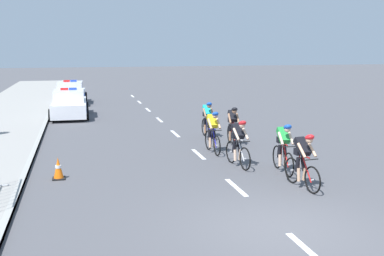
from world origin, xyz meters
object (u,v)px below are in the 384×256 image
object	(u,v)px
police_car_second	(71,94)
traffic_cone_near	(58,169)
police_car_nearest	(69,105)
cyclist_second	(284,147)
cyclist_fourth	(213,131)
cyclist_sixth	(207,119)
cyclist_third	(238,142)
cyclist_fifth	(233,125)
cyclist_lead	(303,160)

from	to	relation	value
police_car_second	traffic_cone_near	xyz separation A→B (m)	(-0.15, -18.17, -0.37)
police_car_nearest	police_car_second	size ratio (longest dim) A/B	0.99
police_car_nearest	cyclist_second	bearing A→B (deg)	-63.89
cyclist_fourth	cyclist_sixth	world-z (taller)	same
cyclist_third	cyclist_fourth	bearing A→B (deg)	96.45
cyclist_fifth	cyclist_sixth	bearing A→B (deg)	106.83
cyclist_sixth	police_car_second	size ratio (longest dim) A/B	0.38
cyclist_fifth	cyclist_fourth	bearing A→B (deg)	-137.85
cyclist_fourth	cyclist_sixth	distance (m)	2.76
cyclist_third	police_car_second	distance (m)	18.87
cyclist_fourth	police_car_second	bearing A→B (deg)	107.63
cyclist_fourth	cyclist_sixth	xyz separation A→B (m)	(0.57, 2.70, 0.00)
police_car_nearest	police_car_second	bearing A→B (deg)	90.01
cyclist_fourth	police_car_second	world-z (taller)	police_car_second
police_car_second	police_car_nearest	bearing A→B (deg)	-89.99
cyclist_fifth	cyclist_sixth	size ratio (longest dim) A/B	1.00
cyclist_fourth	cyclist_second	bearing A→B (deg)	-66.53
cyclist_fifth	traffic_cone_near	size ratio (longest dim) A/B	2.69
cyclist_lead	cyclist_sixth	size ratio (longest dim) A/B	1.00
cyclist_second	police_car_nearest	world-z (taller)	police_car_nearest
cyclist_lead	traffic_cone_near	bearing A→B (deg)	158.81
cyclist_third	police_car_nearest	xyz separation A→B (m)	(-5.33, 12.11, -0.11)
cyclist_second	cyclist_third	size ratio (longest dim) A/B	1.00
cyclist_third	cyclist_second	bearing A→B (deg)	-42.25
police_car_nearest	traffic_cone_near	size ratio (longest dim) A/B	6.92
cyclist_second	police_car_second	distance (m)	20.14
police_car_nearest	police_car_second	world-z (taller)	same
cyclist_lead	police_car_nearest	xyz separation A→B (m)	(-6.24, 14.66, -0.11)
police_car_second	cyclist_sixth	bearing A→B (deg)	-66.99
cyclist_lead	police_car_nearest	distance (m)	15.93
cyclist_second	cyclist_sixth	bearing A→B (deg)	97.43
cyclist_second	cyclist_third	xyz separation A→B (m)	(-1.09, 0.99, 0.00)
cyclist_fourth	cyclist_fifth	xyz separation A→B (m)	(1.09, 0.99, 0.00)
cyclist_sixth	cyclist_third	bearing A→B (deg)	-94.07
cyclist_fifth	police_car_second	distance (m)	16.29
cyclist_second	cyclist_fifth	xyz separation A→B (m)	(-0.23, 4.02, 0.00)
police_car_nearest	cyclist_third	bearing A→B (deg)	-66.23
cyclist_third	traffic_cone_near	xyz separation A→B (m)	(-5.48, -0.07, -0.48)
cyclist_lead	cyclist_fifth	xyz separation A→B (m)	(-0.05, 5.58, 0.00)
cyclist_sixth	traffic_cone_near	bearing A→B (deg)	-140.38
cyclist_third	cyclist_fifth	xyz separation A→B (m)	(0.86, 3.03, 0.00)
cyclist_sixth	police_car_nearest	size ratio (longest dim) A/B	0.39
cyclist_second	police_car_second	size ratio (longest dim) A/B	0.38
cyclist_fourth	traffic_cone_near	xyz separation A→B (m)	(-5.25, -2.11, -0.48)
cyclist_second	police_car_second	bearing A→B (deg)	108.59
cyclist_lead	cyclist_fourth	distance (m)	4.73
cyclist_lead	police_car_second	distance (m)	21.57
cyclist_fifth	police_car_second	xyz separation A→B (m)	(-6.19, 15.07, -0.11)
cyclist_second	traffic_cone_near	world-z (taller)	cyclist_second
traffic_cone_near	police_car_second	bearing A→B (deg)	89.53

